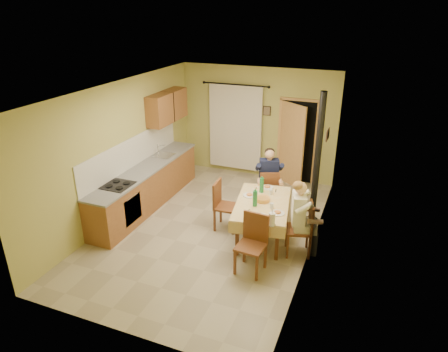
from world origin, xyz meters
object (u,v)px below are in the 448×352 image
at_px(chair_left, 226,215).
at_px(stove_flue, 315,185).
at_px(chair_near, 251,256).
at_px(chair_right, 299,239).
at_px(dining_table, 262,220).
at_px(chair_far, 268,198).
at_px(man_far, 269,173).
at_px(man_right, 300,210).

xyz_separation_m(chair_left, stove_flue, (1.62, 0.47, 0.73)).
bearing_deg(chair_near, chair_right, -123.11).
xyz_separation_m(dining_table, chair_near, (0.13, -1.07, -0.09)).
distance_m(chair_far, chair_left, 1.18).
distance_m(chair_far, man_far, 0.59).
distance_m(chair_left, man_far, 1.33).
bearing_deg(stove_flue, dining_table, -147.02).
relative_size(chair_far, chair_right, 0.97).
bearing_deg(man_right, stove_flue, -23.01).
xyz_separation_m(chair_far, chair_right, (0.96, -1.36, 0.00)).
xyz_separation_m(chair_far, stove_flue, (1.04, -0.56, 0.73)).
relative_size(man_far, man_right, 1.00).
height_order(chair_near, chair_left, chair_near).
bearing_deg(chair_far, stove_flue, -50.19).
distance_m(chair_far, man_right, 1.76).
bearing_deg(stove_flue, man_right, -96.80).
bearing_deg(chair_near, dining_table, -77.99).
height_order(chair_near, chair_right, chair_near).
xyz_separation_m(chair_right, man_right, (-0.01, -0.00, 0.59)).
bearing_deg(dining_table, man_far, 90.14).
bearing_deg(man_right, chair_near, 126.31).
xyz_separation_m(chair_near, chair_right, (0.64, 0.82, -0.00)).
bearing_deg(stove_flue, man_far, 151.48).
bearing_deg(chair_right, chair_left, 61.45).
bearing_deg(stove_flue, chair_right, -95.83).
relative_size(dining_table, chair_left, 1.76).
xyz_separation_m(man_far, man_right, (0.95, -1.38, 0.00)).
bearing_deg(stove_flue, chair_far, 151.90).
bearing_deg(man_far, chair_far, -90.00).
height_order(chair_right, man_right, man_right).
height_order(man_far, man_right, same).
bearing_deg(chair_near, man_far, -76.64).
xyz_separation_m(chair_far, man_far, (-0.01, 0.01, 0.59)).
xyz_separation_m(dining_table, chair_left, (-0.77, 0.08, -0.09)).
distance_m(chair_right, man_right, 0.59).
relative_size(man_right, stove_flue, 0.50).
height_order(dining_table, stove_flue, stove_flue).
relative_size(chair_near, chair_right, 1.01).
relative_size(chair_left, stove_flue, 0.36).
distance_m(chair_near, chair_left, 1.46).
distance_m(dining_table, chair_far, 1.13).
bearing_deg(chair_far, chair_near, -103.67).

